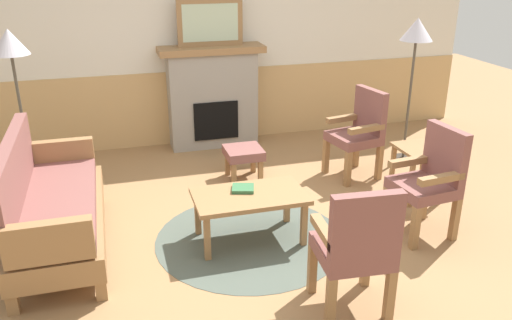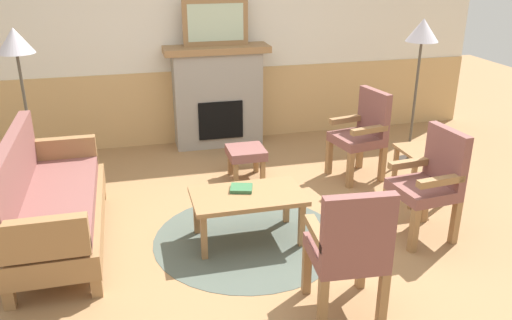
{
  "view_description": "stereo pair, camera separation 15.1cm",
  "coord_description": "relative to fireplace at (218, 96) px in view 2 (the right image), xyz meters",
  "views": [
    {
      "loc": [
        -1.26,
        -4.04,
        2.39
      ],
      "look_at": [
        0.0,
        0.35,
        0.55
      ],
      "focal_mm": 36.96,
      "sensor_mm": 36.0,
      "label": 1
    },
    {
      "loc": [
        -1.12,
        -4.08,
        2.39
      ],
      "look_at": [
        0.0,
        0.35,
        0.55
      ],
      "focal_mm": 36.96,
      "sensor_mm": 36.0,
      "label": 2
    }
  ],
  "objects": [
    {
      "name": "ground_plane",
      "position": [
        0.0,
        -2.35,
        -0.65
      ],
      "size": [
        14.0,
        14.0,
        0.0
      ],
      "primitive_type": "plane",
      "color": "#997047"
    },
    {
      "name": "wall_back",
      "position": [
        0.0,
        0.25,
        0.66
      ],
      "size": [
        7.2,
        0.14,
        2.7
      ],
      "color": "silver",
      "rests_on": "ground_plane"
    },
    {
      "name": "fireplace",
      "position": [
        0.0,
        0.0,
        0.0
      ],
      "size": [
        1.3,
        0.44,
        1.28
      ],
      "color": "gray",
      "rests_on": "ground_plane"
    },
    {
      "name": "framed_picture",
      "position": [
        0.0,
        0.0,
        0.91
      ],
      "size": [
        0.8,
        0.04,
        0.56
      ],
      "color": "olive",
      "rests_on": "fireplace"
    },
    {
      "name": "couch",
      "position": [
        -1.81,
        -2.15,
        -0.26
      ],
      "size": [
        0.7,
        1.8,
        0.98
      ],
      "color": "olive",
      "rests_on": "ground_plane"
    },
    {
      "name": "coffee_table",
      "position": [
        -0.19,
        -2.47,
        -0.27
      ],
      "size": [
        0.96,
        0.56,
        0.44
      ],
      "color": "olive",
      "rests_on": "ground_plane"
    },
    {
      "name": "round_rug",
      "position": [
        -0.19,
        -2.47,
        -0.65
      ],
      "size": [
        1.67,
        1.67,
        0.01
      ],
      "primitive_type": "cylinder",
      "color": "#4C564C",
      "rests_on": "ground_plane"
    },
    {
      "name": "book_on_table",
      "position": [
        -0.23,
        -2.37,
        -0.2
      ],
      "size": [
        0.23,
        0.22,
        0.03
      ],
      "primitive_type": "cube",
      "rotation": [
        0.0,
        0.0,
        -0.28
      ],
      "color": "#33663D",
      "rests_on": "coffee_table"
    },
    {
      "name": "footstool",
      "position": [
        0.09,
        -1.18,
        -0.37
      ],
      "size": [
        0.4,
        0.4,
        0.36
      ],
      "color": "olive",
      "rests_on": "ground_plane"
    },
    {
      "name": "armchair_near_fireplace",
      "position": [
        1.35,
        -1.43,
        -0.11
      ],
      "size": [
        0.56,
        0.56,
        0.98
      ],
      "color": "olive",
      "rests_on": "ground_plane"
    },
    {
      "name": "armchair_by_window_left",
      "position": [
        1.37,
        -2.77,
        -0.11
      ],
      "size": [
        0.53,
        0.53,
        0.98
      ],
      "color": "olive",
      "rests_on": "ground_plane"
    },
    {
      "name": "armchair_front_left",
      "position": [
        0.23,
        -3.63,
        -0.11
      ],
      "size": [
        0.52,
        0.52,
        0.98
      ],
      "color": "olive",
      "rests_on": "ground_plane"
    },
    {
      "name": "side_table",
      "position": [
        1.67,
        -2.11,
        -0.22
      ],
      "size": [
        0.44,
        0.44,
        0.55
      ],
      "color": "olive",
      "rests_on": "ground_plane"
    },
    {
      "name": "floor_lamp_by_couch",
      "position": [
        -2.13,
        -0.81,
        0.8
      ],
      "size": [
        0.36,
        0.36,
        1.68
      ],
      "color": "#332D28",
      "rests_on": "ground_plane"
    },
    {
      "name": "floor_lamp_by_chairs",
      "position": [
        2.11,
        -1.15,
        0.8
      ],
      "size": [
        0.36,
        0.36,
        1.68
      ],
      "color": "#332D28",
      "rests_on": "ground_plane"
    }
  ]
}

